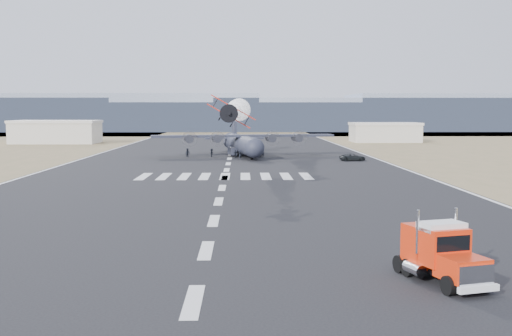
{
  "coord_description": "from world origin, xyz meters",
  "views": [
    {
      "loc": [
        2.53,
        -44.17,
        9.81
      ],
      "look_at": [
        3.91,
        19.54,
        4.0
      ],
      "focal_mm": 45.0,
      "sensor_mm": 36.0,
      "label": 1
    }
  ],
  "objects_px": {
    "aerobatic_biplane": "(230,113)",
    "crew_f": "(212,153)",
    "crew_b": "(188,153)",
    "crew_e": "(240,153)",
    "transport_aircraft": "(242,142)",
    "crew_c": "(188,153)",
    "support_vehicle": "(353,157)",
    "crew_d": "(235,154)",
    "crew_g": "(263,153)",
    "crew_a": "(240,155)",
    "crew_h": "(261,153)",
    "hangar_right": "(385,132)",
    "hangar_left": "(56,132)",
    "semi_truck": "(440,252)"
  },
  "relations": [
    {
      "from": "crew_b",
      "to": "crew_g",
      "type": "distance_m",
      "value": 15.6
    },
    {
      "from": "semi_truck",
      "to": "aerobatic_biplane",
      "type": "distance_m",
      "value": 41.69
    },
    {
      "from": "hangar_left",
      "to": "crew_g",
      "type": "xyz_separation_m",
      "value": [
        58.79,
        -56.62,
        -2.5
      ]
    },
    {
      "from": "transport_aircraft",
      "to": "crew_f",
      "type": "distance_m",
      "value": 7.29
    },
    {
      "from": "crew_f",
      "to": "crew_g",
      "type": "xyz_separation_m",
      "value": [
        10.61,
        -1.03,
        0.05
      ]
    },
    {
      "from": "aerobatic_biplane",
      "to": "crew_f",
      "type": "distance_m",
      "value": 59.78
    },
    {
      "from": "crew_c",
      "to": "crew_d",
      "type": "height_order",
      "value": "crew_c"
    },
    {
      "from": "transport_aircraft",
      "to": "aerobatic_biplane",
      "type": "bearing_deg",
      "value": -100.84
    },
    {
      "from": "aerobatic_biplane",
      "to": "crew_g",
      "type": "height_order",
      "value": "aerobatic_biplane"
    },
    {
      "from": "support_vehicle",
      "to": "crew_f",
      "type": "height_order",
      "value": "crew_f"
    },
    {
      "from": "crew_b",
      "to": "crew_e",
      "type": "distance_m",
      "value": 10.93
    },
    {
      "from": "hangar_right",
      "to": "crew_h",
      "type": "xyz_separation_m",
      "value": [
        -39.59,
        -62.64,
        -2.15
      ]
    },
    {
      "from": "semi_truck",
      "to": "crew_h",
      "type": "distance_m",
      "value": 96.18
    },
    {
      "from": "semi_truck",
      "to": "crew_d",
      "type": "height_order",
      "value": "semi_truck"
    },
    {
      "from": "crew_b",
      "to": "support_vehicle",
      "type": "bearing_deg",
      "value": -34.06
    },
    {
      "from": "aerobatic_biplane",
      "to": "crew_e",
      "type": "xyz_separation_m",
      "value": [
        0.97,
        58.74,
        -8.55
      ]
    },
    {
      "from": "hangar_right",
      "to": "support_vehicle",
      "type": "height_order",
      "value": "hangar_right"
    },
    {
      "from": "crew_c",
      "to": "support_vehicle",
      "type": "bearing_deg",
      "value": -0.21
    },
    {
      "from": "support_vehicle",
      "to": "crew_a",
      "type": "bearing_deg",
      "value": 68.29
    },
    {
      "from": "hangar_left",
      "to": "crew_a",
      "type": "xyz_separation_m",
      "value": [
        54.12,
        -61.96,
        -2.53
      ]
    },
    {
      "from": "crew_h",
      "to": "support_vehicle",
      "type": "bearing_deg",
      "value": -78.54
    },
    {
      "from": "crew_g",
      "to": "crew_c",
      "type": "bearing_deg",
      "value": -8.91
    },
    {
      "from": "support_vehicle",
      "to": "crew_f",
      "type": "bearing_deg",
      "value": 58.75
    },
    {
      "from": "crew_c",
      "to": "crew_d",
      "type": "relative_size",
      "value": 1.06
    },
    {
      "from": "support_vehicle",
      "to": "crew_b",
      "type": "xyz_separation_m",
      "value": [
        -32.63,
        10.73,
        0.13
      ]
    },
    {
      "from": "support_vehicle",
      "to": "crew_h",
      "type": "bearing_deg",
      "value": 53.13
    },
    {
      "from": "support_vehicle",
      "to": "crew_d",
      "type": "bearing_deg",
      "value": 62.97
    },
    {
      "from": "aerobatic_biplane",
      "to": "crew_h",
      "type": "height_order",
      "value": "aerobatic_biplane"
    },
    {
      "from": "hangar_right",
      "to": "crew_b",
      "type": "height_order",
      "value": "hangar_right"
    },
    {
      "from": "crew_c",
      "to": "crew_d",
      "type": "distance_m",
      "value": 10.73
    },
    {
      "from": "aerobatic_biplane",
      "to": "crew_h",
      "type": "bearing_deg",
      "value": 86.17
    },
    {
      "from": "transport_aircraft",
      "to": "crew_c",
      "type": "bearing_deg",
      "value": -174.31
    },
    {
      "from": "transport_aircraft",
      "to": "crew_c",
      "type": "xyz_separation_m",
      "value": [
        -11.36,
        -3.11,
        -1.99
      ]
    },
    {
      "from": "crew_c",
      "to": "crew_b",
      "type": "bearing_deg",
      "value": -61.66
    },
    {
      "from": "hangar_right",
      "to": "crew_f",
      "type": "bearing_deg",
      "value": -129.43
    },
    {
      "from": "crew_g",
      "to": "hangar_right",
      "type": "bearing_deg",
      "value": -128.01
    },
    {
      "from": "transport_aircraft",
      "to": "crew_d",
      "type": "bearing_deg",
      "value": -110.47
    },
    {
      "from": "crew_f",
      "to": "crew_h",
      "type": "relative_size",
      "value": 1.0
    },
    {
      "from": "crew_c",
      "to": "crew_g",
      "type": "bearing_deg",
      "value": 15.03
    },
    {
      "from": "support_vehicle",
      "to": "crew_c",
      "type": "xyz_separation_m",
      "value": [
        -32.68,
        11.01,
        0.2
      ]
    },
    {
      "from": "semi_truck",
      "to": "crew_a",
      "type": "xyz_separation_m",
      "value": [
        -11.68,
        91.57,
        -0.83
      ]
    },
    {
      "from": "crew_e",
      "to": "support_vehicle",
      "type": "bearing_deg",
      "value": 5.44
    },
    {
      "from": "support_vehicle",
      "to": "semi_truck",
      "type": "bearing_deg",
      "value": 164.06
    },
    {
      "from": "hangar_left",
      "to": "aerobatic_biplane",
      "type": "height_order",
      "value": "aerobatic_biplane"
    },
    {
      "from": "crew_a",
      "to": "crew_b",
      "type": "relative_size",
      "value": 1.07
    },
    {
      "from": "hangar_right",
      "to": "crew_e",
      "type": "distance_m",
      "value": 75.01
    },
    {
      "from": "semi_truck",
      "to": "crew_e",
      "type": "relative_size",
      "value": 4.56
    },
    {
      "from": "hangar_right",
      "to": "transport_aircraft",
      "type": "bearing_deg",
      "value": -127.06
    },
    {
      "from": "crew_c",
      "to": "crew_f",
      "type": "bearing_deg",
      "value": 19.6
    },
    {
      "from": "crew_c",
      "to": "crew_g",
      "type": "relative_size",
      "value": 0.98
    }
  ]
}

